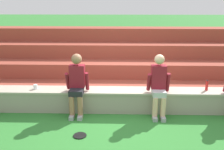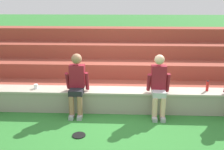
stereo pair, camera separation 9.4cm
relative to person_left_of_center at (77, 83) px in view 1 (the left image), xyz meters
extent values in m
plane|color=#2D752D|center=(0.96, -0.01, -0.72)|extent=(80.00, 80.00, 0.00)
cube|color=gray|center=(0.96, 0.21, -0.48)|extent=(7.32, 0.46, 0.49)
cube|color=#ABA28E|center=(0.96, 0.21, -0.25)|extent=(7.36, 0.50, 0.04)
cube|color=#974131|center=(0.96, 0.91, -0.52)|extent=(10.67, 0.72, 0.40)
cube|color=#964030|center=(0.96, 1.63, -0.32)|extent=(10.67, 0.72, 0.79)
cube|color=brown|center=(0.96, 2.35, -0.13)|extent=(10.67, 0.72, 1.19)
cube|color=brown|center=(0.96, 3.06, 0.07)|extent=(10.67, 0.72, 1.59)
cylinder|color=#996B4C|center=(-0.09, -0.22, -0.48)|extent=(0.11, 0.11, 0.49)
cylinder|color=#996B4C|center=(0.09, -0.22, -0.48)|extent=(0.11, 0.11, 0.49)
cube|color=#99999E|center=(-0.09, -0.26, -0.68)|extent=(0.10, 0.22, 0.08)
cube|color=#99999E|center=(0.09, -0.26, -0.68)|extent=(0.10, 0.22, 0.08)
cube|color=black|center=(0.00, -0.09, -0.18)|extent=(0.29, 0.32, 0.12)
cube|color=maroon|center=(0.00, 0.10, 0.13)|extent=(0.33, 0.20, 0.49)
sphere|color=#996B4C|center=(0.00, 0.10, 0.51)|extent=(0.23, 0.23, 0.23)
cylinder|color=maroon|center=(-0.21, 0.08, 0.02)|extent=(0.08, 0.24, 0.42)
cylinder|color=maroon|center=(0.21, 0.08, 0.02)|extent=(0.08, 0.19, 0.43)
cylinder|color=#DBAD89|center=(1.67, -0.24, -0.48)|extent=(0.11, 0.11, 0.49)
cylinder|color=#DBAD89|center=(1.84, -0.24, -0.48)|extent=(0.11, 0.11, 0.49)
cube|color=#99999E|center=(1.67, -0.28, -0.68)|extent=(0.10, 0.22, 0.08)
cube|color=#99999E|center=(1.84, -0.28, -0.68)|extent=(0.10, 0.22, 0.08)
cube|color=#B2B2B7|center=(1.76, -0.10, -0.18)|extent=(0.28, 0.33, 0.12)
cube|color=maroon|center=(1.76, 0.05, 0.14)|extent=(0.31, 0.20, 0.51)
sphere|color=#DBAD89|center=(1.76, 0.05, 0.52)|extent=(0.21, 0.21, 0.21)
cylinder|color=maroon|center=(1.55, 0.03, 0.02)|extent=(0.08, 0.22, 0.42)
cylinder|color=maroon|center=(1.96, 0.03, 0.02)|extent=(0.08, 0.16, 0.43)
cylinder|color=red|center=(2.87, 0.24, -0.12)|extent=(0.06, 0.06, 0.22)
cylinder|color=black|center=(2.87, 0.24, 0.00)|extent=(0.04, 0.04, 0.02)
cylinder|color=white|center=(-0.98, 0.22, -0.17)|extent=(0.09, 0.09, 0.10)
cylinder|color=black|center=(0.19, -0.97, -0.71)|extent=(0.25, 0.25, 0.02)
camera|label=1|loc=(0.91, -5.15, 1.71)|focal=40.59mm
camera|label=2|loc=(1.00, -5.15, 1.71)|focal=40.59mm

